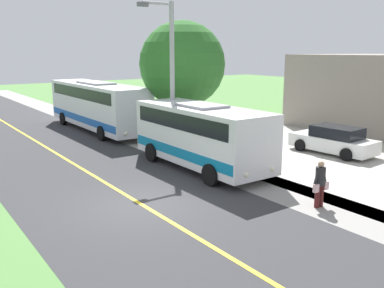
# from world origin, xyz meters

# --- Properties ---
(ground_plane) EXTENTS (120.00, 120.00, 0.00)m
(ground_plane) POSITION_xyz_m (0.00, 0.00, 0.00)
(ground_plane) COLOR #548442
(road_surface) EXTENTS (8.00, 100.00, 0.01)m
(road_surface) POSITION_xyz_m (0.00, 0.00, 0.00)
(road_surface) COLOR #333335
(road_surface) RESTS_ON ground
(sidewalk) EXTENTS (2.40, 100.00, 0.01)m
(sidewalk) POSITION_xyz_m (-5.20, 0.00, 0.00)
(sidewalk) COLOR gray
(sidewalk) RESTS_ON ground
(road_centre_line) EXTENTS (0.16, 100.00, 0.00)m
(road_centre_line) POSITION_xyz_m (0.00, 0.00, 0.01)
(road_centre_line) COLOR gold
(road_centre_line) RESTS_ON ground
(shuttle_bus_front) EXTENTS (2.77, 7.66, 2.95)m
(shuttle_bus_front) POSITION_xyz_m (-4.56, -2.69, 1.62)
(shuttle_bus_front) COLOR white
(shuttle_bus_front) RESTS_ON ground
(transit_bus_rear) EXTENTS (2.71, 11.21, 3.25)m
(transit_bus_rear) POSITION_xyz_m (-4.53, -14.45, 1.78)
(transit_bus_rear) COLOR white
(transit_bus_rear) RESTS_ON ground
(pedestrian_with_bags) EXTENTS (0.72, 0.34, 1.65)m
(pedestrian_with_bags) POSITION_xyz_m (-4.89, 3.68, 0.88)
(pedestrian_with_bags) COLOR #4C1919
(pedestrian_with_bags) RESTS_ON ground
(street_light_pole) EXTENTS (1.97, 0.24, 7.65)m
(street_light_pole) POSITION_xyz_m (-4.87, -5.77, 4.23)
(street_light_pole) COLOR #9E9EA3
(street_light_pole) RESTS_ON ground
(parked_car_near) EXTENTS (2.24, 4.51, 1.45)m
(parked_car_near) POSITION_xyz_m (-11.93, -0.96, 0.69)
(parked_car_near) COLOR white
(parked_car_near) RESTS_ON ground
(tree_curbside) EXTENTS (5.02, 5.02, 7.02)m
(tree_curbside) POSITION_xyz_m (-7.40, -8.40, 4.50)
(tree_curbside) COLOR #4C3826
(tree_curbside) RESTS_ON ground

